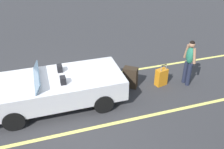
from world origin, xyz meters
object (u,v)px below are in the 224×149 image
at_px(suitcase_large_black, 130,77).
at_px(traveler_person, 189,60).
at_px(suitcase_medium_bright, 161,77).
at_px(convertible_car, 49,89).

height_order(suitcase_large_black, traveler_person, traveler_person).
height_order(suitcase_medium_bright, traveler_person, traveler_person).
distance_m(suitcase_medium_bright, traveler_person, 1.10).
bearing_deg(traveler_person, suitcase_medium_bright, -18.03).
bearing_deg(suitcase_medium_bright, suitcase_large_black, 65.02).
height_order(convertible_car, traveler_person, traveler_person).
bearing_deg(suitcase_medium_bright, traveler_person, -115.18).
relative_size(convertible_car, suitcase_medium_bright, 4.98).
bearing_deg(traveler_person, suitcase_large_black, -17.92).
height_order(suitcase_large_black, suitcase_medium_bright, suitcase_medium_bright).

